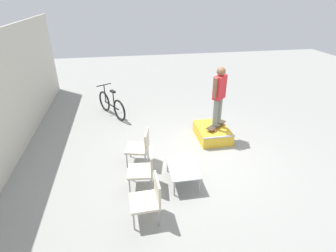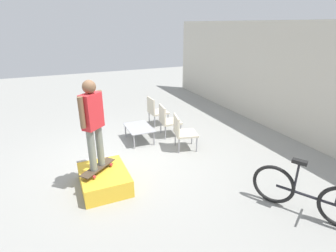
{
  "view_description": "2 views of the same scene",
  "coord_description": "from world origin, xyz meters",
  "px_view_note": "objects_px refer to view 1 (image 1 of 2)",
  "views": [
    {
      "loc": [
        -5.4,
        1.75,
        3.75
      ],
      "look_at": [
        0.32,
        0.74,
        0.76
      ],
      "focal_mm": 28.0,
      "sensor_mm": 36.0,
      "label": 1
    },
    {
      "loc": [
        5.19,
        -1.23,
        2.92
      ],
      "look_at": [
        0.25,
        0.95,
        0.8
      ],
      "focal_mm": 28.0,
      "sensor_mm": 36.0,
      "label": 2
    }
  ],
  "objects_px": {
    "skate_ramp_box": "(212,133)",
    "skateboard_on_ramp": "(216,125)",
    "coffee_table": "(183,169)",
    "patio_chair_right": "(141,146)",
    "person_skater": "(219,92)",
    "patio_chair_center": "(144,168)",
    "bicycle": "(112,105)",
    "patio_chair_left": "(149,198)"
  },
  "relations": [
    {
      "from": "patio_chair_left",
      "to": "bicycle",
      "type": "relative_size",
      "value": 0.57
    },
    {
      "from": "patio_chair_center",
      "to": "bicycle",
      "type": "distance_m",
      "value": 3.91
    },
    {
      "from": "patio_chair_left",
      "to": "patio_chair_center",
      "type": "bearing_deg",
      "value": 178.13
    },
    {
      "from": "coffee_table",
      "to": "bicycle",
      "type": "bearing_deg",
      "value": 22.24
    },
    {
      "from": "skate_ramp_box",
      "to": "coffee_table",
      "type": "distance_m",
      "value": 2.16
    },
    {
      "from": "skate_ramp_box",
      "to": "patio_chair_center",
      "type": "bearing_deg",
      "value": 130.09
    },
    {
      "from": "coffee_table",
      "to": "patio_chair_center",
      "type": "relative_size",
      "value": 1.05
    },
    {
      "from": "skateboard_on_ramp",
      "to": "coffee_table",
      "type": "bearing_deg",
      "value": -168.35
    },
    {
      "from": "bicycle",
      "to": "patio_chair_right",
      "type": "bearing_deg",
      "value": 164.61
    },
    {
      "from": "skate_ramp_box",
      "to": "skateboard_on_ramp",
      "type": "distance_m",
      "value": 0.27
    },
    {
      "from": "skateboard_on_ramp",
      "to": "coffee_table",
      "type": "relative_size",
      "value": 0.79
    },
    {
      "from": "patio_chair_center",
      "to": "patio_chair_right",
      "type": "bearing_deg",
      "value": -173.41
    },
    {
      "from": "skate_ramp_box",
      "to": "patio_chair_right",
      "type": "height_order",
      "value": "patio_chair_right"
    },
    {
      "from": "skate_ramp_box",
      "to": "patio_chair_center",
      "type": "relative_size",
      "value": 1.31
    },
    {
      "from": "patio_chair_right",
      "to": "bicycle",
      "type": "relative_size",
      "value": 0.57
    },
    {
      "from": "skateboard_on_ramp",
      "to": "patio_chair_center",
      "type": "xyz_separation_m",
      "value": [
        -1.73,
        2.17,
        0.06
      ]
    },
    {
      "from": "skateboard_on_ramp",
      "to": "bicycle",
      "type": "height_order",
      "value": "bicycle"
    },
    {
      "from": "skate_ramp_box",
      "to": "patio_chair_left",
      "type": "xyz_separation_m",
      "value": [
        -2.65,
        2.08,
        0.31
      ]
    },
    {
      "from": "skateboard_on_ramp",
      "to": "patio_chair_left",
      "type": "xyz_separation_m",
      "value": [
        -2.62,
        2.17,
        0.06
      ]
    },
    {
      "from": "patio_chair_left",
      "to": "patio_chair_right",
      "type": "distance_m",
      "value": 1.79
    },
    {
      "from": "bicycle",
      "to": "coffee_table",
      "type": "bearing_deg",
      "value": 172.72
    },
    {
      "from": "coffee_table",
      "to": "patio_chair_right",
      "type": "bearing_deg",
      "value": 42.93
    },
    {
      "from": "person_skater",
      "to": "patio_chair_center",
      "type": "relative_size",
      "value": 1.87
    },
    {
      "from": "coffee_table",
      "to": "bicycle",
      "type": "height_order",
      "value": "bicycle"
    },
    {
      "from": "skateboard_on_ramp",
      "to": "patio_chair_right",
      "type": "distance_m",
      "value": 2.33
    },
    {
      "from": "coffee_table",
      "to": "person_skater",
      "type": "bearing_deg",
      "value": -38.12
    },
    {
      "from": "skate_ramp_box",
      "to": "patio_chair_right",
      "type": "bearing_deg",
      "value": 112.38
    },
    {
      "from": "person_skater",
      "to": "patio_chair_center",
      "type": "distance_m",
      "value": 2.92
    },
    {
      "from": "skateboard_on_ramp",
      "to": "bicycle",
      "type": "xyz_separation_m",
      "value": [
        2.11,
        2.91,
        -0.04
      ]
    },
    {
      "from": "skate_ramp_box",
      "to": "skateboard_on_ramp",
      "type": "xyz_separation_m",
      "value": [
        -0.03,
        -0.09,
        0.25
      ]
    },
    {
      "from": "patio_chair_left",
      "to": "patio_chair_center",
      "type": "relative_size",
      "value": 1.0
    },
    {
      "from": "skate_ramp_box",
      "to": "patio_chair_center",
      "type": "xyz_separation_m",
      "value": [
        -1.75,
        2.08,
        0.31
      ]
    },
    {
      "from": "coffee_table",
      "to": "patio_chair_left",
      "type": "height_order",
      "value": "patio_chair_left"
    },
    {
      "from": "skate_ramp_box",
      "to": "patio_chair_right",
      "type": "distance_m",
      "value": 2.28
    },
    {
      "from": "skate_ramp_box",
      "to": "person_skater",
      "type": "bearing_deg",
      "value": -106.15
    },
    {
      "from": "patio_chair_left",
      "to": "bicycle",
      "type": "xyz_separation_m",
      "value": [
        4.73,
        0.74,
        -0.11
      ]
    },
    {
      "from": "person_skater",
      "to": "patio_chair_left",
      "type": "distance_m",
      "value": 3.52
    },
    {
      "from": "patio_chair_right",
      "to": "bicycle",
      "type": "distance_m",
      "value": 3.03
    },
    {
      "from": "skateboard_on_ramp",
      "to": "patio_chair_center",
      "type": "height_order",
      "value": "patio_chair_center"
    },
    {
      "from": "patio_chair_right",
      "to": "skateboard_on_ramp",
      "type": "bearing_deg",
      "value": 124.45
    },
    {
      "from": "person_skater",
      "to": "patio_chair_center",
      "type": "height_order",
      "value": "person_skater"
    },
    {
      "from": "skate_ramp_box",
      "to": "coffee_table",
      "type": "height_order",
      "value": "coffee_table"
    }
  ]
}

